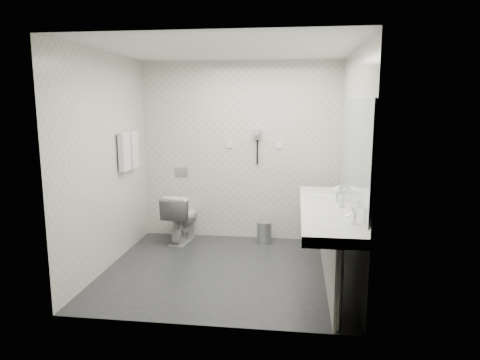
# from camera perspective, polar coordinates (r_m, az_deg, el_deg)

# --- Properties ---
(floor) EXTENTS (2.80, 2.80, 0.00)m
(floor) POSITION_cam_1_polar(r_m,az_deg,el_deg) (5.21, -1.89, -11.69)
(floor) COLOR #242529
(floor) RESTS_ON ground
(ceiling) EXTENTS (2.80, 2.80, 0.00)m
(ceiling) POSITION_cam_1_polar(r_m,az_deg,el_deg) (4.87, -2.07, 16.76)
(ceiling) COLOR silver
(ceiling) RESTS_ON wall_back
(wall_back) EXTENTS (2.80, 0.00, 2.80)m
(wall_back) POSITION_cam_1_polar(r_m,az_deg,el_deg) (6.16, -0.00, 3.73)
(wall_back) COLOR beige
(wall_back) RESTS_ON floor
(wall_front) EXTENTS (2.80, 0.00, 2.80)m
(wall_front) POSITION_cam_1_polar(r_m,az_deg,el_deg) (3.63, -5.31, -0.84)
(wall_front) COLOR beige
(wall_front) RESTS_ON floor
(wall_left) EXTENTS (0.00, 2.60, 2.60)m
(wall_left) POSITION_cam_1_polar(r_m,az_deg,el_deg) (5.30, -17.10, 2.23)
(wall_left) COLOR beige
(wall_left) RESTS_ON floor
(wall_right) EXTENTS (0.00, 2.60, 2.60)m
(wall_right) POSITION_cam_1_polar(r_m,az_deg,el_deg) (4.86, 14.55, 1.68)
(wall_right) COLOR beige
(wall_right) RESTS_ON floor
(vanity_counter) EXTENTS (0.55, 2.20, 0.10)m
(vanity_counter) POSITION_cam_1_polar(r_m,az_deg,el_deg) (4.72, 11.28, -4.00)
(vanity_counter) COLOR silver
(vanity_counter) RESTS_ON floor
(vanity_panel) EXTENTS (0.03, 2.15, 0.75)m
(vanity_panel) POSITION_cam_1_polar(r_m,az_deg,el_deg) (4.85, 11.40, -8.88)
(vanity_panel) COLOR gray
(vanity_panel) RESTS_ON floor
(vanity_post_near) EXTENTS (0.06, 0.06, 0.75)m
(vanity_post_near) POSITION_cam_1_polar(r_m,az_deg,el_deg) (3.88, 12.91, -13.87)
(vanity_post_near) COLOR silver
(vanity_post_near) RESTS_ON floor
(vanity_post_far) EXTENTS (0.06, 0.06, 0.75)m
(vanity_post_far) POSITION_cam_1_polar(r_m,az_deg,el_deg) (5.84, 11.01, -5.58)
(vanity_post_far) COLOR silver
(vanity_post_far) RESTS_ON floor
(mirror) EXTENTS (0.02, 2.20, 1.05)m
(mirror) POSITION_cam_1_polar(r_m,az_deg,el_deg) (4.64, 14.77, 3.77)
(mirror) COLOR #B2BCC6
(mirror) RESTS_ON wall_right
(basin_near) EXTENTS (0.40, 0.31, 0.05)m
(basin_near) POSITION_cam_1_polar(r_m,az_deg,el_deg) (4.09, 11.88, -5.73)
(basin_near) COLOR silver
(basin_near) RESTS_ON vanity_counter
(basin_far) EXTENTS (0.40, 0.31, 0.05)m
(basin_far) POSITION_cam_1_polar(r_m,az_deg,el_deg) (5.35, 10.84, -1.94)
(basin_far) COLOR silver
(basin_far) RESTS_ON vanity_counter
(faucet_near) EXTENTS (0.04, 0.04, 0.15)m
(faucet_near) POSITION_cam_1_polar(r_m,az_deg,el_deg) (4.09, 14.66, -4.55)
(faucet_near) COLOR silver
(faucet_near) RESTS_ON vanity_counter
(faucet_far) EXTENTS (0.04, 0.04, 0.15)m
(faucet_far) POSITION_cam_1_polar(r_m,az_deg,el_deg) (5.35, 12.96, -1.04)
(faucet_far) COLOR silver
(faucet_far) RESTS_ON vanity_counter
(soap_bottle_a) EXTENTS (0.06, 0.06, 0.12)m
(soap_bottle_a) POSITION_cam_1_polar(r_m,az_deg,el_deg) (4.69, 13.16, -2.79)
(soap_bottle_a) COLOR white
(soap_bottle_a) RESTS_ON vanity_counter
(glass_left) EXTENTS (0.07, 0.07, 0.10)m
(glass_left) POSITION_cam_1_polar(r_m,az_deg,el_deg) (4.94, 12.81, -2.22)
(glass_left) COLOR silver
(glass_left) RESTS_ON vanity_counter
(glass_right) EXTENTS (0.06, 0.06, 0.10)m
(glass_right) POSITION_cam_1_polar(r_m,az_deg,el_deg) (5.04, 13.39, -2.01)
(glass_right) COLOR silver
(glass_right) RESTS_ON vanity_counter
(toilet) EXTENTS (0.46, 0.72, 0.69)m
(toilet) POSITION_cam_1_polar(r_m,az_deg,el_deg) (6.18, -7.65, -4.89)
(toilet) COLOR silver
(toilet) RESTS_ON floor
(flush_plate) EXTENTS (0.18, 0.02, 0.12)m
(flush_plate) POSITION_cam_1_polar(r_m,az_deg,el_deg) (6.35, -7.65, 1.11)
(flush_plate) COLOR #B2B5BA
(flush_plate) RESTS_ON wall_back
(pedal_bin) EXTENTS (0.26, 0.26, 0.29)m
(pedal_bin) POSITION_cam_1_polar(r_m,az_deg,el_deg) (6.11, 3.19, -6.94)
(pedal_bin) COLOR #B2B5BA
(pedal_bin) RESTS_ON floor
(bin_lid) EXTENTS (0.21, 0.21, 0.02)m
(bin_lid) POSITION_cam_1_polar(r_m,az_deg,el_deg) (6.07, 3.20, -5.57)
(bin_lid) COLOR #B2B5BA
(bin_lid) RESTS_ON pedal_bin
(towel_rail) EXTENTS (0.02, 0.62, 0.02)m
(towel_rail) POSITION_cam_1_polar(r_m,az_deg,el_deg) (5.75, -14.54, 5.95)
(towel_rail) COLOR silver
(towel_rail) RESTS_ON wall_left
(towel_near) EXTENTS (0.07, 0.24, 0.48)m
(towel_near) POSITION_cam_1_polar(r_m,az_deg,el_deg) (5.64, -14.87, 3.61)
(towel_near) COLOR silver
(towel_near) RESTS_ON towel_rail
(towel_far) EXTENTS (0.07, 0.24, 0.48)m
(towel_far) POSITION_cam_1_polar(r_m,az_deg,el_deg) (5.90, -13.85, 3.93)
(towel_far) COLOR silver
(towel_far) RESTS_ON towel_rail
(dryer_cradle) EXTENTS (0.10, 0.04, 0.14)m
(dryer_cradle) POSITION_cam_1_polar(r_m,az_deg,el_deg) (6.08, 2.31, 6.01)
(dryer_cradle) COLOR gray
(dryer_cradle) RESTS_ON wall_back
(dryer_barrel) EXTENTS (0.08, 0.14, 0.08)m
(dryer_barrel) POSITION_cam_1_polar(r_m,az_deg,el_deg) (6.01, 2.25, 6.24)
(dryer_barrel) COLOR gray
(dryer_barrel) RESTS_ON dryer_cradle
(dryer_cord) EXTENTS (0.02, 0.02, 0.35)m
(dryer_cord) POSITION_cam_1_polar(r_m,az_deg,el_deg) (6.09, 2.28, 3.65)
(dryer_cord) COLOR black
(dryer_cord) RESTS_ON dryer_cradle
(switch_plate_a) EXTENTS (0.09, 0.02, 0.09)m
(switch_plate_a) POSITION_cam_1_polar(r_m,az_deg,el_deg) (6.16, -1.41, 4.66)
(switch_plate_a) COLOR silver
(switch_plate_a) RESTS_ON wall_back
(switch_plate_b) EXTENTS (0.09, 0.02, 0.09)m
(switch_plate_b) POSITION_cam_1_polar(r_m,az_deg,el_deg) (6.09, 5.13, 4.57)
(switch_plate_b) COLOR silver
(switch_plate_b) RESTS_ON wall_back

